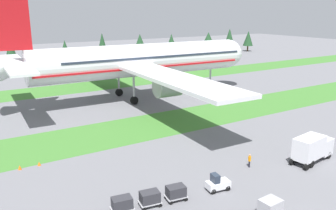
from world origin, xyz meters
TOP-DOWN VIEW (x-y plane):
  - grass_strip_near at (0.00, 33.70)m, footprint 320.00×12.28m
  - grass_strip_far at (0.00, 70.27)m, footprint 320.00×12.28m
  - airliner at (8.67, 52.04)m, footprint 58.39×72.15m
  - baggage_tug at (-2.42, 10.36)m, footprint 2.76×1.67m
  - cargo_dolly_lead at (-7.39, 11.10)m, footprint 2.40×1.81m
  - cargo_dolly_second at (-10.26, 11.52)m, footprint 2.40×1.81m
  - cargo_dolly_third at (-13.13, 11.95)m, footprint 2.40×1.81m
  - catering_truck at (12.98, 9.82)m, footprint 7.21×3.24m
  - ground_crew_marshaller at (4.81, 12.84)m, footprint 0.39×0.46m
  - uld_container_2 at (-1.10, 3.99)m, footprint 2.08×1.71m
  - taxiway_marker_0 at (-17.77, 27.25)m, footprint 0.44×0.44m
  - taxiway_marker_1 at (-20.08, 27.31)m, footprint 0.44×0.44m
  - distant_tree_line at (4.82, 105.98)m, footprint 201.43×9.46m

SIDE VIEW (x-z plane):
  - grass_strip_near at x=0.00m, z-range 0.00..0.01m
  - grass_strip_far at x=0.00m, z-range 0.00..0.01m
  - taxiway_marker_0 at x=-17.77m, z-range 0.00..0.51m
  - taxiway_marker_1 at x=-20.08m, z-range 0.00..0.57m
  - uld_container_2 at x=-1.10m, z-range 0.00..1.59m
  - baggage_tug at x=-2.42m, z-range -0.17..1.80m
  - cargo_dolly_lead at x=-7.39m, z-range 0.14..1.69m
  - cargo_dolly_second at x=-10.26m, z-range 0.14..1.69m
  - cargo_dolly_third at x=-13.13m, z-range 0.14..1.69m
  - ground_crew_marshaller at x=4.81m, z-range 0.08..1.82m
  - catering_truck at x=12.98m, z-range 0.16..3.74m
  - distant_tree_line at x=4.82m, z-range 0.64..12.85m
  - airliner at x=8.67m, z-range -3.40..20.67m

